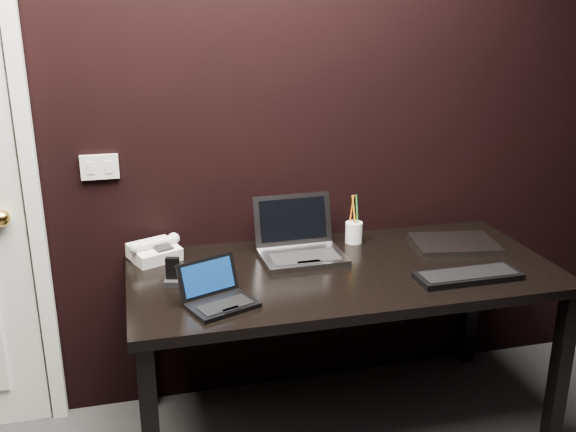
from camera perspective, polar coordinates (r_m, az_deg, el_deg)
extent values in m
plane|color=black|center=(2.73, -3.51, 8.87)|extent=(4.00, 0.00, 4.00)
cube|color=white|center=(2.74, -21.75, 1.73)|extent=(0.06, 0.05, 2.11)
sphere|color=gold|center=(2.75, -24.14, -0.20)|extent=(0.07, 0.07, 0.07)
cube|color=silver|center=(2.71, -16.40, 4.21)|extent=(0.15, 0.02, 0.10)
cube|color=silver|center=(2.70, -17.15, 4.10)|extent=(0.03, 0.01, 0.05)
cube|color=silver|center=(2.70, -15.66, 4.21)|extent=(0.03, 0.01, 0.05)
cube|color=black|center=(2.60, 4.95, -5.05)|extent=(1.70, 0.80, 0.04)
cube|color=black|center=(2.85, 22.99, -12.70)|extent=(0.06, 0.06, 0.70)
cube|color=black|center=(2.95, -12.71, -10.44)|extent=(0.06, 0.06, 0.70)
cube|color=black|center=(3.35, 15.94, -7.06)|extent=(0.06, 0.06, 0.70)
cube|color=black|center=(2.27, -5.85, -7.90)|extent=(0.27, 0.23, 0.02)
cube|color=black|center=(2.25, -5.61, -7.87)|extent=(0.21, 0.15, 0.00)
cube|color=black|center=(2.22, -5.07, -8.26)|extent=(0.07, 0.05, 0.00)
cube|color=black|center=(2.32, -7.14, -5.39)|extent=(0.23, 0.13, 0.13)
cube|color=#0A214C|center=(2.31, -7.09, -5.40)|extent=(0.20, 0.11, 0.11)
cube|color=#929297|center=(2.66, 1.32, -3.67)|extent=(0.35, 0.25, 0.02)
cube|color=black|center=(2.63, 1.51, -3.64)|extent=(0.28, 0.14, 0.00)
cube|color=gray|center=(2.57, 1.93, -4.15)|extent=(0.10, 0.04, 0.00)
cube|color=gray|center=(2.75, 0.43, -0.29)|extent=(0.34, 0.07, 0.21)
cube|color=black|center=(2.75, 0.46, -0.30)|extent=(0.29, 0.06, 0.17)
cube|color=black|center=(2.57, 15.72, -5.16)|extent=(0.41, 0.14, 0.02)
cube|color=black|center=(2.57, 15.74, -4.89)|extent=(0.37, 0.12, 0.00)
cube|color=#98989E|center=(2.90, 14.58, -2.40)|extent=(0.39, 0.31, 0.02)
cube|color=white|center=(2.71, -11.79, -3.21)|extent=(0.23, 0.23, 0.08)
cylinder|color=silver|center=(2.68, -11.76, -2.37)|extent=(0.17, 0.10, 0.04)
sphere|color=white|center=(2.65, -13.43, -2.76)|extent=(0.07, 0.07, 0.05)
sphere|color=white|center=(2.72, -10.14, -1.99)|extent=(0.07, 0.07, 0.05)
cube|color=black|center=(2.67, -11.02, -2.76)|extent=(0.09, 0.07, 0.01)
cube|color=black|center=(2.46, -10.20, -4.81)|extent=(0.05, 0.04, 0.11)
cube|color=black|center=(2.46, -10.21, -5.86)|extent=(0.07, 0.06, 0.02)
cylinder|color=white|center=(2.85, 5.87, -1.46)|extent=(0.08, 0.08, 0.09)
cylinder|color=orange|center=(2.82, 5.68, 0.54)|extent=(0.02, 0.03, 0.14)
cylinder|color=#278F32|center=(2.82, 6.15, 0.48)|extent=(0.01, 0.02, 0.14)
cylinder|color=black|center=(2.83, 5.94, 0.58)|extent=(0.01, 0.01, 0.14)
cylinder|color=orange|center=(2.81, 5.88, 0.44)|extent=(0.02, 0.03, 0.14)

